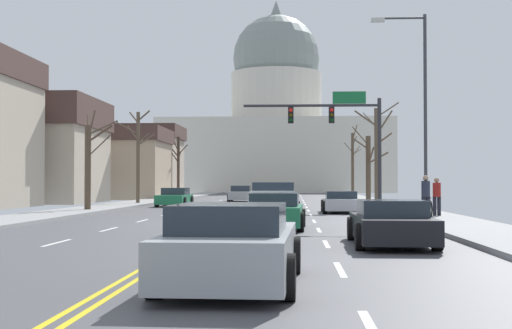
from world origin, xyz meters
TOP-DOWN VIEW (x-y plane):
  - ground at (0.00, -0.00)m, footprint 20.00×180.00m
  - signal_gantry at (5.37, 13.84)m, footprint 7.91×0.41m
  - street_lamp_right at (7.92, 3.13)m, footprint 2.32×0.24m
  - capitol_building at (0.00, 84.66)m, footprint 34.68×23.62m
  - sedan_near_00 at (5.11, 9.83)m, footprint 1.99×4.24m
  - pickup_truck_near_01 at (1.77, 4.30)m, footprint 2.34×5.46m
  - sedan_near_02 at (2.04, -2.89)m, footprint 2.11×4.46m
  - sedan_near_03 at (5.10, -8.79)m, footprint 2.04×4.63m
  - sedan_near_04 at (1.72, -15.76)m, footprint 2.13×4.63m
  - sedan_oncoming_00 at (-5.05, 18.85)m, footprint 2.00×4.68m
  - sedan_oncoming_01 at (-1.59, 30.43)m, footprint 1.97×4.33m
  - flank_building_01 at (-15.16, 37.69)m, footprint 12.27×8.68m
  - flank_building_02 at (-16.34, 47.77)m, footprint 14.13×8.08m
  - flank_building_03 at (-18.11, 25.89)m, footprint 11.84×10.09m
  - bare_tree_00 at (8.70, 44.89)m, footprint 1.81×2.45m
  - bare_tree_01 at (-8.12, 9.98)m, footprint 1.68×1.93m
  - bare_tree_02 at (8.11, 19.03)m, footprint 2.76×2.78m
  - bare_tree_03 at (-8.06, 21.50)m, footprint 2.69×1.10m
  - bare_tree_04 at (8.23, 25.72)m, footprint 2.81×2.07m
  - bare_tree_05 at (-8.83, 43.10)m, footprint 1.86×1.57m
  - pedestrian_00 at (7.98, 1.97)m, footprint 0.35×0.34m
  - pedestrian_01 at (8.81, 3.90)m, footprint 0.35×0.34m
  - bicycle_parked at (8.24, 2.92)m, footprint 0.12×1.77m

SIDE VIEW (x-z plane):
  - ground at x=0.00m, z-range -0.08..0.12m
  - bicycle_parked at x=8.24m, z-range 0.06..0.91m
  - sedan_near_00 at x=5.11m, z-range -0.02..1.09m
  - sedan_near_03 at x=5.10m, z-range -0.03..1.11m
  - sedan_oncoming_00 at x=-5.05m, z-range -0.04..1.17m
  - sedan_near_02 at x=2.04m, z-range -0.04..1.17m
  - sedan_oncoming_01 at x=-1.59m, z-range -0.05..1.23m
  - sedan_near_04 at x=1.72m, z-range -0.03..1.23m
  - pickup_truck_near_01 at x=1.77m, z-range -0.07..1.50m
  - pedestrian_01 at x=8.81m, z-range 0.23..1.86m
  - pedestrian_00 at x=7.98m, z-range 0.24..1.94m
  - bare_tree_01 at x=-8.12m, z-range 0.00..5.19m
  - bare_tree_04 at x=8.23m, z-range -0.10..5.51m
  - flank_building_01 at x=-15.16m, z-range 0.04..6.58m
  - bare_tree_05 at x=-8.83m, z-range 0.35..6.31m
  - bare_tree_02 at x=8.11m, z-range 0.18..6.65m
  - bare_tree_00 at x=8.70m, z-range -0.11..7.19m
  - bare_tree_03 at x=-8.06m, z-range 0.40..6.81m
  - flank_building_02 at x=-16.34m, z-range 0.05..7.60m
  - flank_building_03 at x=-18.11m, z-range 0.06..7.97m
  - signal_gantry at x=5.37m, z-range 1.53..8.18m
  - street_lamp_right at x=7.92m, z-range 0.88..9.38m
  - capitol_building at x=0.00m, z-range -5.52..24.99m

